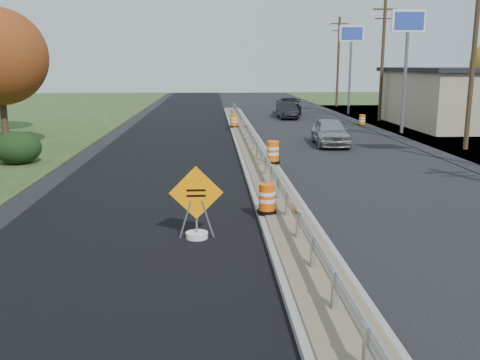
{
  "coord_description": "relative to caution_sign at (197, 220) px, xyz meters",
  "views": [
    {
      "loc": [
        -2.16,
        -18.72,
        4.47
      ],
      "look_at": [
        -1.3,
        -3.14,
        1.1
      ],
      "focal_mm": 40.0,
      "sensor_mm": 36.0,
      "label": 1
    }
  ],
  "objects": [
    {
      "name": "utility_pole_north",
      "position": [
        14.06,
        44.26,
        4.44
      ],
      "size": [
        1.9,
        0.26,
        9.4
      ],
      "color": "#473523",
      "rests_on": "ground"
    },
    {
      "name": "median",
      "position": [
        2.56,
        13.26,
        -0.38
      ],
      "size": [
        1.6,
        55.0,
        0.23
      ],
      "color": "gray",
      "rests_on": "ground"
    },
    {
      "name": "milled_overlay",
      "position": [
        -1.84,
        15.26,
        -0.49
      ],
      "size": [
        7.2,
        120.0,
        0.01
      ],
      "primitive_type": "cube",
      "color": "black",
      "rests_on": "ground"
    },
    {
      "name": "car_dark_far",
      "position": [
        7.63,
        36.22,
        0.3
      ],
      "size": [
        2.73,
        5.62,
        1.57
      ],
      "primitive_type": "imported",
      "rotation": [
        0.0,
        0.0,
        3.04
      ],
      "color": "black",
      "rests_on": "ground"
    },
    {
      "name": "pylon_sign_mid",
      "position": [
        13.06,
        21.26,
        5.98
      ],
      "size": [
        2.2,
        0.3,
        7.9
      ],
      "color": "slate",
      "rests_on": "ground"
    },
    {
      "name": "ground",
      "position": [
        2.56,
        5.26,
        -0.49
      ],
      "size": [
        140.0,
        140.0,
        0.0
      ],
      "primitive_type": "plane",
      "color": "black",
      "rests_on": "ground"
    },
    {
      "name": "barrel_shoulder_mid",
      "position": [
        11.76,
        26.13,
        -0.1
      ],
      "size": [
        0.56,
        0.56,
        0.82
      ],
      "color": "black",
      "rests_on": "ground"
    },
    {
      "name": "tree_near_back",
      "position": [
        -13.44,
        23.26,
        3.72
      ],
      "size": [
        4.29,
        4.29,
        6.37
      ],
      "color": "#473523",
      "rests_on": "ground"
    },
    {
      "name": "utility_pole_smid",
      "position": [
        14.06,
        14.26,
        4.44
      ],
      "size": [
        1.9,
        0.26,
        9.4
      ],
      "color": "#473523",
      "rests_on": "ground"
    },
    {
      "name": "car_silver",
      "position": [
        7.14,
        16.28,
        0.27
      ],
      "size": [
        2.02,
        4.53,
        1.52
      ],
      "primitive_type": "imported",
      "rotation": [
        0.0,
        0.0,
        -0.05
      ],
      "color": "#A7A7AB",
      "rests_on": "ground"
    },
    {
      "name": "utility_pole_nmid",
      "position": [
        14.06,
        29.26,
        4.44
      ],
      "size": [
        1.9,
        0.26,
        9.4
      ],
      "color": "#473523",
      "rests_on": "ground"
    },
    {
      "name": "car_dark_mid",
      "position": [
        6.9,
        31.82,
        0.18
      ],
      "size": [
        1.49,
        4.11,
        1.35
      ],
      "primitive_type": "imported",
      "rotation": [
        0.0,
        0.0,
        0.01
      ],
      "color": "black",
      "rests_on": "ground"
    },
    {
      "name": "barrel_median_far",
      "position": [
        2.01,
        23.69,
        0.17
      ],
      "size": [
        0.61,
        0.61,
        0.89
      ],
      "color": "black",
      "rests_on": "median"
    },
    {
      "name": "hedge_north",
      "position": [
        -8.44,
        11.26,
        0.27
      ],
      "size": [
        2.09,
        2.09,
        1.52
      ],
      "primitive_type": "ellipsoid",
      "color": "black",
      "rests_on": "ground"
    },
    {
      "name": "pylon_sign_north",
      "position": [
        13.06,
        35.26,
        5.98
      ],
      "size": [
        2.2,
        0.3,
        7.9
      ],
      "color": "slate",
      "rests_on": "ground"
    },
    {
      "name": "barrel_median_mid",
      "position": [
        3.11,
        9.64,
        0.2
      ],
      "size": [
        0.66,
        0.66,
        0.97
      ],
      "color": "black",
      "rests_on": "median"
    },
    {
      "name": "guardrail",
      "position": [
        2.56,
        14.26,
        0.23
      ],
      "size": [
        0.1,
        46.15,
        0.72
      ],
      "color": "silver",
      "rests_on": "median"
    },
    {
      "name": "caution_sign",
      "position": [
        0.0,
        0.0,
        0.0
      ],
      "size": [
        1.4,
        0.59,
        1.93
      ],
      "rotation": [
        0.0,
        0.0,
        0.01
      ],
      "color": "white",
      "rests_on": "ground"
    },
    {
      "name": "barrel_median_near",
      "position": [
        2.01,
        1.59,
        0.15
      ],
      "size": [
        0.58,
        0.58,
        0.86
      ],
      "color": "black",
      "rests_on": "median"
    }
  ]
}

